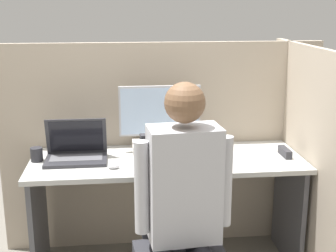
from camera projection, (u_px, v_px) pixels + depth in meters
The scene contains 13 objects.
cubicle_panel_back at pixel (162, 147), 3.24m from camera, with size 2.20×0.04×1.44m.
cubicle_panel_right at pixel (305, 161), 2.96m from camera, with size 0.04×1.23×1.44m.
desk at pixel (167, 184), 2.97m from camera, with size 1.70×0.61×0.74m.
paper_box at pixel (160, 147), 3.06m from camera, with size 0.36×0.21×0.06m.
monitor at pixel (160, 113), 3.00m from camera, with size 0.52×0.17×0.37m.
laptop at pixel (76, 153), 2.87m from camera, with size 0.37×0.24×0.25m.
mouse at pixel (113, 166), 2.74m from camera, with size 0.07×0.04×0.03m.
stapler at pixel (285, 152), 2.96m from camera, with size 0.04×0.15×0.05m.
carrot_toy at pixel (198, 167), 2.70m from camera, with size 0.04×0.14×0.04m.
office_chair at pixel (182, 236), 2.43m from camera, with size 0.53×0.57×1.03m.
person at pixel (184, 204), 2.21m from camera, with size 0.48×0.46×1.34m.
coffee_mug at pixel (209, 143), 3.05m from camera, with size 0.08×0.08×0.11m.
pen_cup at pixel (37, 154), 2.86m from camera, with size 0.07×0.07×0.09m.
Camera 1 is at (-0.29, -2.45, 1.69)m, focal length 50.00 mm.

